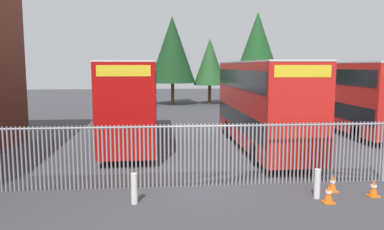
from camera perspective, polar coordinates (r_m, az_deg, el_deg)
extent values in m
plane|color=#3D3D42|center=(21.33, -0.98, -3.96)|extent=(100.00, 100.00, 0.00)
cylinder|color=gray|center=(14.23, -26.86, -5.97)|extent=(0.06, 0.06, 2.20)
cylinder|color=gray|center=(14.18, -26.33, -5.99)|extent=(0.06, 0.06, 2.20)
cylinder|color=gray|center=(14.13, -25.79, -6.00)|extent=(0.06, 0.06, 2.20)
cylinder|color=gray|center=(14.08, -25.26, -6.02)|extent=(0.06, 0.06, 2.20)
cylinder|color=gray|center=(14.03, -24.72, -6.03)|extent=(0.06, 0.06, 2.20)
cylinder|color=gray|center=(13.98, -24.17, -6.04)|extent=(0.06, 0.06, 2.20)
cylinder|color=gray|center=(13.94, -23.62, -6.06)|extent=(0.06, 0.06, 2.20)
cylinder|color=gray|center=(13.89, -23.07, -6.07)|extent=(0.06, 0.06, 2.20)
cylinder|color=gray|center=(13.85, -22.52, -6.08)|extent=(0.06, 0.06, 2.20)
cylinder|color=gray|center=(13.81, -21.96, -6.09)|extent=(0.06, 0.06, 2.20)
cylinder|color=gray|center=(13.77, -21.40, -6.10)|extent=(0.06, 0.06, 2.20)
cylinder|color=gray|center=(13.73, -20.83, -6.11)|extent=(0.06, 0.06, 2.20)
cylinder|color=gray|center=(13.70, -20.26, -6.12)|extent=(0.06, 0.06, 2.20)
cylinder|color=gray|center=(13.66, -19.69, -6.13)|extent=(0.06, 0.06, 2.20)
cylinder|color=gray|center=(13.63, -19.12, -6.14)|extent=(0.06, 0.06, 2.20)
cylinder|color=gray|center=(13.59, -18.54, -6.15)|extent=(0.06, 0.06, 2.20)
cylinder|color=gray|center=(13.56, -17.96, -6.16)|extent=(0.06, 0.06, 2.20)
cylinder|color=gray|center=(13.53, -17.38, -6.16)|extent=(0.06, 0.06, 2.20)
cylinder|color=gray|center=(13.50, -16.79, -6.17)|extent=(0.06, 0.06, 2.20)
cylinder|color=gray|center=(13.47, -16.21, -6.18)|extent=(0.06, 0.06, 2.20)
cylinder|color=gray|center=(13.45, -15.62, -6.18)|extent=(0.06, 0.06, 2.20)
cylinder|color=gray|center=(13.42, -15.02, -6.18)|extent=(0.06, 0.06, 2.20)
cylinder|color=gray|center=(13.40, -14.43, -6.19)|extent=(0.06, 0.06, 2.20)
cylinder|color=gray|center=(13.38, -13.83, -6.19)|extent=(0.06, 0.06, 2.20)
cylinder|color=gray|center=(13.36, -13.24, -6.19)|extent=(0.06, 0.06, 2.20)
cylinder|color=gray|center=(13.34, -12.64, -6.20)|extent=(0.06, 0.06, 2.20)
cylinder|color=gray|center=(13.32, -12.03, -6.20)|extent=(0.06, 0.06, 2.20)
cylinder|color=gray|center=(13.30, -11.43, -6.20)|extent=(0.06, 0.06, 2.20)
cylinder|color=gray|center=(13.29, -10.83, -6.20)|extent=(0.06, 0.06, 2.20)
cylinder|color=gray|center=(13.28, -10.22, -6.20)|extent=(0.06, 0.06, 2.20)
cylinder|color=gray|center=(13.26, -9.61, -6.20)|extent=(0.06, 0.06, 2.20)
cylinder|color=gray|center=(13.25, -9.01, -6.19)|extent=(0.06, 0.06, 2.20)
cylinder|color=gray|center=(13.24, -8.40, -6.19)|extent=(0.06, 0.06, 2.20)
cylinder|color=gray|center=(13.24, -7.79, -6.19)|extent=(0.06, 0.06, 2.20)
cylinder|color=gray|center=(13.23, -7.18, -6.18)|extent=(0.06, 0.06, 2.20)
cylinder|color=gray|center=(13.23, -6.57, -6.18)|extent=(0.06, 0.06, 2.20)
cylinder|color=gray|center=(13.22, -5.96, -6.17)|extent=(0.06, 0.06, 2.20)
cylinder|color=gray|center=(13.22, -5.34, -6.17)|extent=(0.06, 0.06, 2.20)
cylinder|color=gray|center=(13.22, -4.73, -6.16)|extent=(0.06, 0.06, 2.20)
cylinder|color=gray|center=(13.22, -4.12, -6.15)|extent=(0.06, 0.06, 2.20)
cylinder|color=gray|center=(13.23, -3.51, -6.14)|extent=(0.06, 0.06, 2.20)
cylinder|color=gray|center=(13.23, -2.90, -6.13)|extent=(0.06, 0.06, 2.20)
cylinder|color=gray|center=(13.24, -2.29, -6.12)|extent=(0.06, 0.06, 2.20)
cylinder|color=gray|center=(13.25, -1.68, -6.11)|extent=(0.06, 0.06, 2.20)
cylinder|color=gray|center=(13.26, -1.07, -6.10)|extent=(0.06, 0.06, 2.20)
cylinder|color=gray|center=(13.27, -0.47, -6.09)|extent=(0.06, 0.06, 2.20)
cylinder|color=gray|center=(13.28, 0.14, -6.08)|extent=(0.06, 0.06, 2.20)
cylinder|color=gray|center=(13.29, 0.75, -6.06)|extent=(0.06, 0.06, 2.20)
cylinder|color=gray|center=(13.31, 1.35, -6.05)|extent=(0.06, 0.06, 2.20)
cylinder|color=gray|center=(13.32, 1.95, -6.03)|extent=(0.06, 0.06, 2.20)
cylinder|color=gray|center=(13.34, 2.55, -6.02)|extent=(0.06, 0.06, 2.20)
cylinder|color=gray|center=(13.36, 3.15, -6.00)|extent=(0.06, 0.06, 2.20)
cylinder|color=gray|center=(13.38, 3.75, -5.99)|extent=(0.06, 0.06, 2.20)
cylinder|color=gray|center=(13.40, 4.35, -5.97)|extent=(0.06, 0.06, 2.20)
cylinder|color=gray|center=(13.43, 4.94, -5.95)|extent=(0.06, 0.06, 2.20)
cylinder|color=gray|center=(13.45, 5.53, -5.94)|extent=(0.06, 0.06, 2.20)
cylinder|color=gray|center=(13.48, 6.12, -5.92)|extent=(0.06, 0.06, 2.20)
cylinder|color=gray|center=(13.50, 6.71, -5.90)|extent=(0.06, 0.06, 2.20)
cylinder|color=gray|center=(13.53, 7.29, -5.88)|extent=(0.06, 0.06, 2.20)
cylinder|color=gray|center=(13.56, 7.87, -5.86)|extent=(0.06, 0.06, 2.20)
cylinder|color=gray|center=(13.60, 8.45, -5.84)|extent=(0.06, 0.06, 2.20)
cylinder|color=gray|center=(13.63, 9.03, -5.82)|extent=(0.06, 0.06, 2.20)
cylinder|color=gray|center=(13.66, 9.60, -5.79)|extent=(0.06, 0.06, 2.20)
cylinder|color=gray|center=(13.70, 10.17, -5.77)|extent=(0.06, 0.06, 2.20)
cylinder|color=gray|center=(13.74, 10.74, -5.75)|extent=(0.06, 0.06, 2.20)
cylinder|color=gray|center=(13.78, 11.30, -5.73)|extent=(0.06, 0.06, 2.20)
cylinder|color=gray|center=(13.82, 11.86, -5.70)|extent=(0.06, 0.06, 2.20)
cylinder|color=gray|center=(13.86, 12.42, -5.68)|extent=(0.06, 0.06, 2.20)
cylinder|color=gray|center=(13.90, 12.97, -5.66)|extent=(0.06, 0.06, 2.20)
cylinder|color=gray|center=(13.94, 13.52, -5.63)|extent=(0.06, 0.06, 2.20)
cylinder|color=gray|center=(13.99, 14.07, -5.61)|extent=(0.06, 0.06, 2.20)
cylinder|color=gray|center=(14.04, 14.61, -5.58)|extent=(0.06, 0.06, 2.20)
cylinder|color=gray|center=(14.08, 15.15, -5.56)|extent=(0.06, 0.06, 2.20)
cylinder|color=gray|center=(14.13, 15.69, -5.53)|extent=(0.06, 0.06, 2.20)
cylinder|color=gray|center=(14.18, 16.22, -5.50)|extent=(0.06, 0.06, 2.20)
cylinder|color=gray|center=(14.23, 16.75, -5.48)|extent=(0.06, 0.06, 2.20)
cylinder|color=gray|center=(14.29, 17.27, -5.45)|extent=(0.06, 0.06, 2.20)
cylinder|color=gray|center=(14.34, 17.79, -5.42)|extent=(0.06, 0.06, 2.20)
cylinder|color=gray|center=(14.39, 18.31, -5.40)|extent=(0.06, 0.06, 2.20)
cylinder|color=gray|center=(14.45, 18.82, -5.37)|extent=(0.06, 0.06, 2.20)
cylinder|color=gray|center=(14.51, 19.33, -5.34)|extent=(0.06, 0.06, 2.20)
cylinder|color=gray|center=(14.57, 19.83, -5.31)|extent=(0.06, 0.06, 2.20)
cylinder|color=gray|center=(14.63, 20.33, -5.28)|extent=(0.06, 0.06, 2.20)
cylinder|color=gray|center=(14.69, 20.83, -5.26)|extent=(0.06, 0.06, 2.20)
cylinder|color=gray|center=(14.75, 21.32, -5.23)|extent=(0.06, 0.06, 2.20)
cylinder|color=gray|center=(14.81, 21.81, -5.20)|extent=(0.06, 0.06, 2.20)
cylinder|color=gray|center=(14.87, 22.29, -5.17)|extent=(0.06, 0.06, 2.20)
cylinder|color=gray|center=(14.94, 22.77, -5.14)|extent=(0.06, 0.06, 2.20)
cylinder|color=gray|center=(15.00, 23.25, -5.11)|extent=(0.06, 0.06, 2.20)
cylinder|color=gray|center=(15.07, 23.72, -5.08)|extent=(0.06, 0.06, 2.20)
cylinder|color=gray|center=(15.14, 24.18, -5.06)|extent=(0.06, 0.06, 2.20)
cylinder|color=gray|center=(15.21, 24.65, -5.03)|extent=(0.06, 0.06, 2.20)
cylinder|color=gray|center=(15.28, 25.10, -5.00)|extent=(0.06, 0.06, 2.20)
cylinder|color=gray|center=(15.35, 25.56, -4.97)|extent=(0.06, 0.06, 2.20)
cylinder|color=gray|center=(15.42, 26.01, -4.94)|extent=(0.06, 0.06, 2.20)
cylinder|color=gray|center=(15.49, 26.45, -4.91)|extent=(0.06, 0.06, 2.20)
cylinder|color=gray|center=(13.05, -1.39, -1.75)|extent=(14.73, 0.07, 0.07)
cube|color=red|center=(19.58, 10.36, 1.86)|extent=(2.50, 10.80, 4.00)
cube|color=black|center=(19.67, 10.31, -0.46)|extent=(2.54, 10.37, 0.90)
cube|color=black|center=(19.51, 10.44, 5.37)|extent=(2.54, 10.37, 0.90)
cube|color=yellow|center=(14.42, 16.23, 6.33)|extent=(2.12, 0.12, 0.44)
cube|color=silver|center=(19.50, 10.50, 7.80)|extent=(2.50, 10.80, 0.08)
cylinder|color=black|center=(16.39, 9.63, -5.67)|extent=(0.30, 1.04, 1.04)
cylinder|color=black|center=(17.08, 16.81, -5.36)|extent=(0.30, 1.04, 1.04)
cylinder|color=black|center=(22.44, 5.52, -2.08)|extent=(0.30, 1.04, 1.04)
cylinder|color=black|center=(22.95, 10.92, -1.97)|extent=(0.30, 1.04, 1.04)
cube|color=red|center=(26.31, 22.39, 2.80)|extent=(2.50, 10.80, 4.00)
cube|color=black|center=(26.37, 22.30, 1.07)|extent=(2.54, 10.37, 0.90)
cube|color=black|center=(26.25, 22.52, 5.41)|extent=(2.54, 10.37, 0.90)
cube|color=silver|center=(26.24, 22.61, 7.22)|extent=(2.50, 10.80, 0.08)
cylinder|color=black|center=(23.07, 23.57, -2.41)|extent=(0.30, 1.04, 1.04)
cylinder|color=black|center=(28.70, 17.53, -0.33)|extent=(0.30, 1.04, 1.04)
cylinder|color=black|center=(29.61, 21.46, -0.27)|extent=(0.30, 1.04, 1.04)
cube|color=#B70C0C|center=(20.77, -8.84, 2.20)|extent=(2.50, 10.80, 4.00)
cube|color=black|center=(20.86, -8.80, 0.01)|extent=(2.54, 10.37, 0.90)
cube|color=black|center=(20.70, -8.91, 5.51)|extent=(2.54, 10.37, 0.90)
cube|color=yellow|center=(15.36, -10.22, 6.55)|extent=(2.12, 0.12, 0.44)
cube|color=silver|center=(20.69, -8.95, 7.80)|extent=(2.50, 10.80, 0.08)
cylinder|color=black|center=(17.85, -12.94, -4.68)|extent=(0.30, 1.04, 1.04)
cylinder|color=black|center=(17.68, -5.83, -4.65)|extent=(0.30, 1.04, 1.04)
cylinder|color=black|center=(24.02, -10.93, -1.56)|extent=(0.30, 1.04, 1.04)
cylinder|color=black|center=(23.90, -5.68, -1.51)|extent=(0.30, 1.04, 1.04)
cylinder|color=silver|center=(11.93, -8.66, -10.85)|extent=(0.20, 0.20, 0.95)
cylinder|color=silver|center=(12.88, 18.25, -9.76)|extent=(0.20, 0.20, 0.95)
cube|color=orange|center=(13.82, 20.26, -10.65)|extent=(0.34, 0.34, 0.04)
cone|color=orange|center=(13.73, 20.32, -9.48)|extent=(0.28, 0.28, 0.55)
cylinder|color=white|center=(13.73, 20.32, -9.37)|extent=(0.19, 0.19, 0.07)
cube|color=orange|center=(13.85, 25.50, -10.87)|extent=(0.34, 0.34, 0.04)
cone|color=orange|center=(13.77, 25.57, -9.70)|extent=(0.28, 0.28, 0.55)
cylinder|color=white|center=(13.76, 25.58, -9.59)|extent=(0.19, 0.19, 0.07)
cube|color=orange|center=(12.72, 19.73, -12.19)|extent=(0.34, 0.34, 0.04)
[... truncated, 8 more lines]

